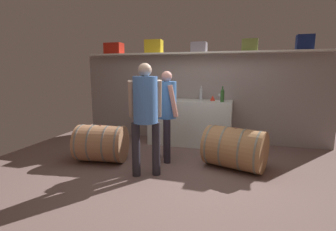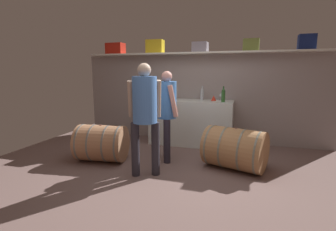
{
  "view_description": "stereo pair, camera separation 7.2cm",
  "coord_description": "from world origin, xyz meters",
  "px_view_note": "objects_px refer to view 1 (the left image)",
  "views": [
    {
      "loc": [
        0.87,
        -3.44,
        1.55
      ],
      "look_at": [
        -0.28,
        0.55,
        0.81
      ],
      "focal_mm": 26.65,
      "sensor_mm": 36.0,
      "label": 1
    },
    {
      "loc": [
        0.94,
        -3.42,
        1.55
      ],
      "look_at": [
        -0.28,
        0.55,
        0.81
      ],
      "focal_mm": 26.65,
      "sensor_mm": 36.0,
      "label": 2
    }
  ],
  "objects_px": {
    "toolcase_red": "(114,49)",
    "wine_bottle_clear": "(201,94)",
    "wine_bottle_green": "(222,95)",
    "visitor_tasting": "(145,108)",
    "red_funnel": "(213,98)",
    "toolcase_yellow": "(154,47)",
    "work_cabinet": "(190,122)",
    "toolcase_olive": "(250,45)",
    "toolcase_grey": "(199,47)",
    "toolcase_navy": "(305,42)",
    "wine_barrel_near": "(101,143)",
    "wine_bottle_dark": "(152,94)",
    "wine_barrel_far": "(235,148)",
    "winemaker_pouring": "(167,107)",
    "wine_glass": "(220,96)"
  },
  "relations": [
    {
      "from": "toolcase_navy",
      "to": "red_funnel",
      "type": "relative_size",
      "value": 2.68
    },
    {
      "from": "red_funnel",
      "to": "wine_barrel_near",
      "type": "bearing_deg",
      "value": -137.58
    },
    {
      "from": "red_funnel",
      "to": "toolcase_yellow",
      "type": "bearing_deg",
      "value": 173.57
    },
    {
      "from": "toolcase_grey",
      "to": "red_funnel",
      "type": "xyz_separation_m",
      "value": [
        0.34,
        -0.15,
        -1.05
      ]
    },
    {
      "from": "toolcase_yellow",
      "to": "wine_bottle_dark",
      "type": "xyz_separation_m",
      "value": [
        0.11,
        -0.46,
        -1.01
      ]
    },
    {
      "from": "red_funnel",
      "to": "visitor_tasting",
      "type": "relative_size",
      "value": 0.07
    },
    {
      "from": "toolcase_yellow",
      "to": "wine_glass",
      "type": "bearing_deg",
      "value": -2.3
    },
    {
      "from": "work_cabinet",
      "to": "winemaker_pouring",
      "type": "bearing_deg",
      "value": -99.75
    },
    {
      "from": "red_funnel",
      "to": "wine_barrel_far",
      "type": "distance_m",
      "value": 1.52
    },
    {
      "from": "toolcase_navy",
      "to": "wine_bottle_green",
      "type": "bearing_deg",
      "value": -166.32
    },
    {
      "from": "toolcase_grey",
      "to": "wine_bottle_dark",
      "type": "xyz_separation_m",
      "value": [
        -0.9,
        -0.46,
        -0.97
      ]
    },
    {
      "from": "toolcase_olive",
      "to": "toolcase_grey",
      "type": "bearing_deg",
      "value": -175.49
    },
    {
      "from": "work_cabinet",
      "to": "visitor_tasting",
      "type": "height_order",
      "value": "visitor_tasting"
    },
    {
      "from": "wine_bottle_dark",
      "to": "red_funnel",
      "type": "bearing_deg",
      "value": 13.91
    },
    {
      "from": "wine_bottle_green",
      "to": "wine_bottle_dark",
      "type": "distance_m",
      "value": 1.45
    },
    {
      "from": "toolcase_olive",
      "to": "visitor_tasting",
      "type": "xyz_separation_m",
      "value": [
        -1.45,
        -2.07,
        -1.05
      ]
    },
    {
      "from": "wine_bottle_green",
      "to": "red_funnel",
      "type": "distance_m",
      "value": 0.29
    },
    {
      "from": "wine_glass",
      "to": "toolcase_red",
      "type": "bearing_deg",
      "value": -179.71
    },
    {
      "from": "wine_bottle_green",
      "to": "red_funnel",
      "type": "bearing_deg",
      "value": 137.93
    },
    {
      "from": "toolcase_red",
      "to": "toolcase_olive",
      "type": "height_order",
      "value": "toolcase_red"
    },
    {
      "from": "toolcase_navy",
      "to": "visitor_tasting",
      "type": "height_order",
      "value": "toolcase_navy"
    },
    {
      "from": "wine_bottle_green",
      "to": "visitor_tasting",
      "type": "distance_m",
      "value": 1.99
    },
    {
      "from": "wine_bottle_dark",
      "to": "toolcase_grey",
      "type": "bearing_deg",
      "value": 27.01
    },
    {
      "from": "wine_bottle_green",
      "to": "wine_barrel_far",
      "type": "xyz_separation_m",
      "value": [
        0.3,
        -1.08,
        -0.75
      ]
    },
    {
      "from": "wine_barrel_near",
      "to": "wine_bottle_clear",
      "type": "bearing_deg",
      "value": 40.07
    },
    {
      "from": "toolcase_navy",
      "to": "wine_glass",
      "type": "distance_m",
      "value": 1.87
    },
    {
      "from": "work_cabinet",
      "to": "wine_barrel_near",
      "type": "height_order",
      "value": "work_cabinet"
    },
    {
      "from": "wine_barrel_far",
      "to": "winemaker_pouring",
      "type": "xyz_separation_m",
      "value": [
        -1.15,
        0.06,
        0.62
      ]
    },
    {
      "from": "toolcase_olive",
      "to": "toolcase_navy",
      "type": "distance_m",
      "value": 0.99
    },
    {
      "from": "toolcase_yellow",
      "to": "wine_bottle_clear",
      "type": "bearing_deg",
      "value": -8.29
    },
    {
      "from": "toolcase_yellow",
      "to": "wine_barrel_near",
      "type": "relative_size",
      "value": 0.42
    },
    {
      "from": "work_cabinet",
      "to": "wine_bottle_dark",
      "type": "xyz_separation_m",
      "value": [
        -0.78,
        -0.22,
        0.61
      ]
    },
    {
      "from": "wine_bottle_dark",
      "to": "winemaker_pouring",
      "type": "bearing_deg",
      "value": -56.7
    },
    {
      "from": "toolcase_grey",
      "to": "wine_glass",
      "type": "bearing_deg",
      "value": 2.32
    },
    {
      "from": "wine_barrel_far",
      "to": "visitor_tasting",
      "type": "bearing_deg",
      "value": -134.92
    },
    {
      "from": "wine_barrel_near",
      "to": "visitor_tasting",
      "type": "xyz_separation_m",
      "value": [
        0.96,
        -0.34,
        0.7
      ]
    },
    {
      "from": "red_funnel",
      "to": "visitor_tasting",
      "type": "bearing_deg",
      "value": -111.66
    },
    {
      "from": "wine_barrel_far",
      "to": "winemaker_pouring",
      "type": "bearing_deg",
      "value": -165.32
    },
    {
      "from": "work_cabinet",
      "to": "wine_bottle_green",
      "type": "xyz_separation_m",
      "value": [
        0.66,
        -0.1,
        0.61
      ]
    },
    {
      "from": "toolcase_red",
      "to": "wine_bottle_clear",
      "type": "distance_m",
      "value": 2.31
    },
    {
      "from": "wine_bottle_dark",
      "to": "wine_bottle_clear",
      "type": "bearing_deg",
      "value": 19.73
    },
    {
      "from": "toolcase_olive",
      "to": "wine_barrel_near",
      "type": "distance_m",
      "value": 3.45
    },
    {
      "from": "toolcase_red",
      "to": "toolcase_navy",
      "type": "bearing_deg",
      "value": 1.29
    },
    {
      "from": "toolcase_red",
      "to": "work_cabinet",
      "type": "height_order",
      "value": "toolcase_red"
    },
    {
      "from": "toolcase_red",
      "to": "work_cabinet",
      "type": "bearing_deg",
      "value": -5.86
    },
    {
      "from": "toolcase_red",
      "to": "visitor_tasting",
      "type": "relative_size",
      "value": 0.24
    },
    {
      "from": "red_funnel",
      "to": "wine_bottle_clear",
      "type": "bearing_deg",
      "value": 169.61
    },
    {
      "from": "wine_glass",
      "to": "work_cabinet",
      "type": "bearing_deg",
      "value": -156.92
    },
    {
      "from": "toolcase_yellow",
      "to": "work_cabinet",
      "type": "bearing_deg",
      "value": -17.59
    },
    {
      "from": "red_funnel",
      "to": "wine_barrel_near",
      "type": "xyz_separation_m",
      "value": [
        -1.73,
        -1.58,
        -0.68
      ]
    }
  ]
}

